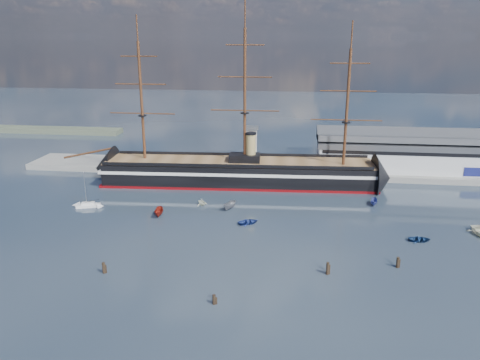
# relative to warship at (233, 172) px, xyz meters

# --- Properties ---
(ground) EXTENTS (600.00, 600.00, 0.00)m
(ground) POSITION_rel_warship_xyz_m (1.40, -20.00, -4.04)
(ground) COLOR #172435
(ground) RESTS_ON ground
(quay) EXTENTS (180.00, 18.00, 2.00)m
(quay) POSITION_rel_warship_xyz_m (11.40, 16.00, -4.04)
(quay) COLOR slate
(quay) RESTS_ON ground
(warehouse) EXTENTS (63.00, 21.00, 11.60)m
(warehouse) POSITION_rel_warship_xyz_m (59.40, 20.00, 3.95)
(warehouse) COLOR #B7BABC
(warehouse) RESTS_ON ground
(quay_tower) EXTENTS (5.00, 5.00, 15.00)m
(quay_tower) POSITION_rel_warship_xyz_m (4.40, 13.00, 5.72)
(quay_tower) COLOR silver
(quay_tower) RESTS_ON ground
(warship) EXTENTS (113.30, 21.06, 53.94)m
(warship) POSITION_rel_warship_xyz_m (0.00, 0.00, 0.00)
(warship) COLOR black
(warship) RESTS_ON ground
(sailboat) EXTENTS (7.02, 4.00, 10.78)m
(sailboat) POSITION_rel_warship_xyz_m (-38.51, -27.95, -3.35)
(sailboat) COLOR silver
(sailboat) RESTS_ON ground
(motorboat_a) EXTENTS (6.87, 3.29, 2.64)m
(motorboat_a) POSITION_rel_warship_xyz_m (-16.14, -32.16, -4.04)
(motorboat_a) COLOR maroon
(motorboat_a) RESTS_ON ground
(motorboat_b) EXTENTS (2.83, 3.66, 1.60)m
(motorboat_b) POSITION_rel_warship_xyz_m (8.78, -34.65, -4.04)
(motorboat_b) COLOR navy
(motorboat_b) RESTS_ON ground
(motorboat_c) EXTENTS (6.98, 4.72, 2.62)m
(motorboat_c) POSITION_rel_warship_xyz_m (2.35, -24.47, -4.04)
(motorboat_c) COLOR slate
(motorboat_c) RESTS_ON ground
(motorboat_d) EXTENTS (5.92, 5.91, 2.14)m
(motorboat_d) POSITION_rel_warship_xyz_m (-6.27, -22.16, -4.04)
(motorboat_d) COLOR white
(motorboat_d) RESTS_ON ground
(motorboat_e) EXTENTS (1.54, 3.35, 1.52)m
(motorboat_e) POSITION_rel_warship_xyz_m (50.92, -40.48, -4.04)
(motorboat_e) COLOR navy
(motorboat_e) RESTS_ON ground
(motorboat_f) EXTENTS (5.99, 3.00, 2.29)m
(motorboat_f) POSITION_rel_warship_xyz_m (43.68, -15.90, -4.04)
(motorboat_f) COLOR #333E88
(motorboat_f) RESTS_ON ground
(piling_near_left) EXTENTS (0.64, 0.64, 3.13)m
(piling_near_left) POSITION_rel_warship_xyz_m (-18.16, -65.13, -4.04)
(piling_near_left) COLOR black
(piling_near_left) RESTS_ON ground
(piling_near_mid) EXTENTS (0.64, 0.64, 2.61)m
(piling_near_mid) POSITION_rel_warship_xyz_m (6.69, -73.89, -4.04)
(piling_near_mid) COLOR black
(piling_near_mid) RESTS_ON ground
(piling_near_right) EXTENTS (0.64, 0.64, 3.39)m
(piling_near_right) POSITION_rel_warship_xyz_m (27.98, -59.80, -4.04)
(piling_near_right) COLOR black
(piling_near_right) RESTS_ON ground
(piling_far_right) EXTENTS (0.64, 0.64, 3.11)m
(piling_far_right) POSITION_rel_warship_xyz_m (42.96, -54.95, -4.04)
(piling_far_right) COLOR black
(piling_far_right) RESTS_ON ground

